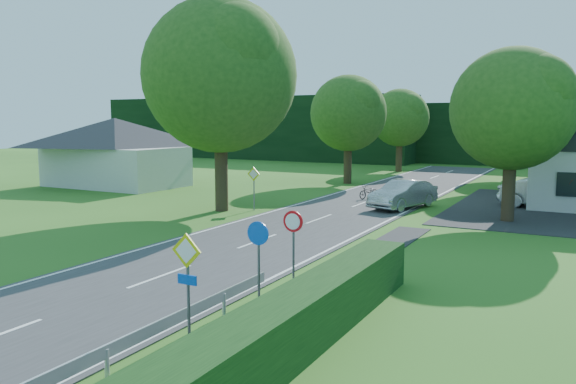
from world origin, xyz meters
The scene contains 22 objects.
road centered at (0.00, 20.00, 0.02)m, with size 7.00×80.00×0.04m, color #323234.
line_edge_left centered at (-3.25, 20.00, 0.04)m, with size 0.12×80.00×0.01m, color white.
line_edge_right centered at (3.25, 20.00, 0.04)m, with size 0.12×80.00×0.01m, color white.
line_centre centered at (0.00, 20.00, 0.04)m, with size 0.12×80.00×0.01m, color white, non-canonical shape.
tree_main centered at (-6.00, 24.00, 5.82)m, with size 9.40×9.40×11.64m, color #254C17, non-canonical shape.
tree_left_far centered at (-5.00, 40.00, 4.29)m, with size 7.00×7.00×8.58m, color #254C17, non-canonical shape.
tree_right_far centered at (7.00, 42.00, 4.54)m, with size 7.40×7.40×9.09m, color #254C17, non-canonical shape.
tree_left_back centered at (-4.50, 52.00, 4.04)m, with size 6.60×6.60×8.07m, color #254C17, non-canonical shape.
tree_right_back centered at (6.00, 50.00, 3.78)m, with size 6.20×6.20×7.56m, color #254C17, non-canonical shape.
tree_right_mid centered at (8.50, 28.00, 4.29)m, with size 7.00×7.00×8.58m, color #254C17, non-canonical shape.
treeline_left centered at (-28.00, 62.00, 4.00)m, with size 44.00×6.00×8.00m, color black.
treeline_right centered at (8.00, 66.00, 3.50)m, with size 30.00×5.00×7.00m, color black.
bungalow_left centered at (-20.00, 30.00, 2.71)m, with size 11.00×6.50×5.20m.
streetlight centered at (8.06, 30.00, 4.46)m, with size 2.03×0.18×8.00m.
sign_priority_right centered at (4.30, 7.98, 1.80)m, with size 0.78×0.09×2.59m.
sign_roundabout centered at (4.30, 10.98, 1.67)m, with size 0.64×0.08×2.37m.
sign_speed_limit centered at (4.30, 12.97, 1.77)m, with size 0.64×0.11×2.37m.
sign_priority_left centered at (-4.50, 24.98, 1.72)m, with size 0.78×0.09×2.44m.
moving_car centered at (2.70, 29.51, 0.83)m, with size 1.68×4.82×1.59m, color #B5B5BA.
motorcycle centered at (-0.35, 32.23, 0.48)m, with size 0.59×1.69×0.89m, color black.
parked_car_red centered at (11.11, 33.00, 0.75)m, with size 1.67×4.14×1.41m, color maroon.
parked_car_silver_a centered at (9.97, 33.32, 0.89)m, with size 1.80×5.15×1.70m, color silver.
Camera 1 is at (11.92, -1.52, 5.03)m, focal length 35.00 mm.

